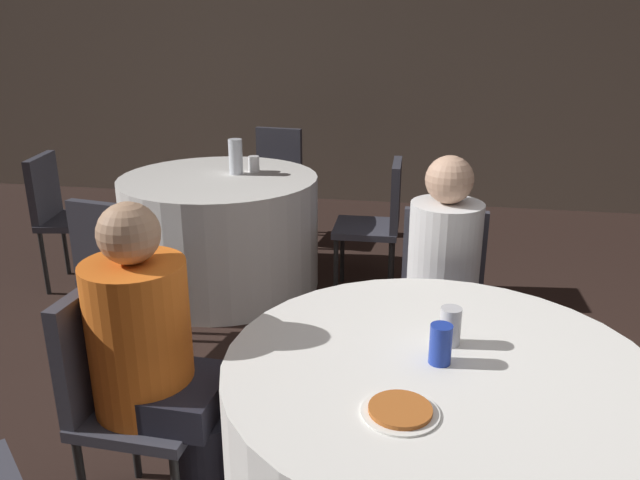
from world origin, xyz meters
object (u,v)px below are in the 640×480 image
object	(u,v)px
table_far	(221,232)
chair_near_west	(121,383)
person_white_shirt	(442,291)
chair_far_west	(60,208)
chair_far_north	(276,173)
bottle_far	(236,157)
soda_can_silver	(450,326)
chair_far_south	(120,264)
person_orange_shirt	(163,373)
table_near	(432,468)
chair_far_east	(381,215)
soda_can_blue	(441,344)
chair_near_north	(442,287)
pizza_plate_near	(400,411)

from	to	relation	value
table_far	chair_near_west	bearing A→B (deg)	-80.54
chair_near_west	person_white_shirt	bearing A→B (deg)	130.56
chair_far_west	chair_far_north	bearing A→B (deg)	127.02
bottle_far	soda_can_silver	bearing A→B (deg)	-57.26
table_far	chair_far_south	bearing A→B (deg)	-99.70
person_orange_shirt	table_near	bearing A→B (deg)	90.00
chair_far_north	chair_far_east	bearing A→B (deg)	138.86
person_white_shirt	person_orange_shirt	bearing A→B (deg)	44.35
chair_far_south	soda_can_blue	distance (m)	1.91
table_far	person_orange_shirt	size ratio (longest dim) A/B	1.08
chair_far_north	bottle_far	distance (m)	1.00
chair_far_north	person_white_shirt	distance (m)	2.60
soda_can_silver	chair_near_north	bearing A→B (deg)	90.13
person_white_shirt	chair_far_south	bearing A→B (deg)	-4.90
chair_near_west	chair_far_west	xyz separation A→B (m)	(-1.38, 1.88, 0.00)
pizza_plate_near	chair_far_west	bearing A→B (deg)	136.73
chair_far_west	person_orange_shirt	world-z (taller)	person_orange_shirt
pizza_plate_near	soda_can_silver	distance (m)	0.42
table_near	chair_near_north	size ratio (longest dim) A/B	1.46
table_near	chair_far_east	size ratio (longest dim) A/B	1.46
table_near	chair_far_north	world-z (taller)	chair_far_north
person_white_shirt	soda_can_blue	world-z (taller)	person_white_shirt
chair_near_west	chair_far_east	world-z (taller)	same
chair_far_north	bottle_far	size ratio (longest dim) A/B	3.87
chair_near_west	bottle_far	bearing A→B (deg)	-170.96
chair_far_west	table_near	bearing A→B (deg)	42.07
person_white_shirt	person_orange_shirt	distance (m)	1.25
chair_near_north	chair_far_east	xyz separation A→B (m)	(-0.37, 1.07, 0.00)
table_near	chair_far_east	xyz separation A→B (m)	(-0.35, 2.12, 0.16)
chair_near_north	chair_far_west	distance (m)	2.61
chair_far_north	soda_can_blue	size ratio (longest dim) A/B	7.25
chair_near_west	chair_far_west	world-z (taller)	same
chair_far_west	table_far	bearing A→B (deg)	90.00
person_orange_shirt	soda_can_silver	world-z (taller)	person_orange_shirt
chair_far_north	pizza_plate_near	xyz separation A→B (m)	(1.18, -3.41, 0.22)
person_white_shirt	person_orange_shirt	size ratio (longest dim) A/B	0.99
person_white_shirt	bottle_far	xyz separation A→B (m)	(-1.33, 1.31, 0.27)
chair_far_north	person_orange_shirt	bearing A→B (deg)	103.48
chair_near_north	soda_can_blue	world-z (taller)	chair_near_north
chair_near_north	chair_near_west	bearing A→B (deg)	44.51
chair_near_west	person_orange_shirt	world-z (taller)	person_orange_shirt
chair_near_west	person_white_shirt	world-z (taller)	person_white_shirt
chair_far_west	soda_can_silver	distance (m)	3.06
pizza_plate_near	soda_can_blue	world-z (taller)	soda_can_blue
chair_near_west	person_orange_shirt	size ratio (longest dim) A/B	0.75
table_near	chair_far_north	distance (m)	3.40
person_white_shirt	table_near	bearing A→B (deg)	90.00
chair_far_north	bottle_far	world-z (taller)	bottle_far
pizza_plate_near	bottle_far	world-z (taller)	bottle_far
chair_far_west	person_white_shirt	distance (m)	2.66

